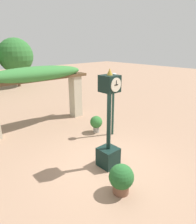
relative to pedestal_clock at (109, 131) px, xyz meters
name	(u,v)px	position (x,y,z in m)	size (l,w,h in m)	color
ground_plane	(106,164)	(-0.02, 0.08, -1.27)	(60.00, 60.00, 0.00)	#9E7A60
pedestal_clock	(109,131)	(0.00, 0.00, 0.00)	(0.60, 0.60, 3.22)	black
pergola	(37,81)	(-0.02, 4.71, 0.96)	(5.49, 1.11, 2.91)	#BCB299
potted_plant_near_left	(96,123)	(1.49, 2.25, -0.81)	(0.56, 0.56, 0.78)	gray
potted_plant_near_right	(121,178)	(-0.67, -1.15, -0.81)	(0.68, 0.68, 0.85)	brown
lamp_post	(113,92)	(1.89, 1.60, 0.70)	(0.31, 0.31, 2.75)	#19382D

